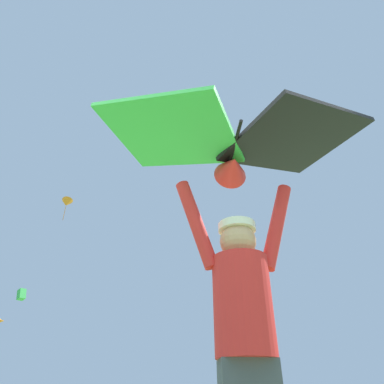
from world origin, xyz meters
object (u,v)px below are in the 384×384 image
object	(u,v)px
held_stunt_kite	(233,144)
distant_kite_green_high_left	(21,294)
distant_kite_orange_overhead_distant	(67,203)
kite_flyer_person	(245,335)
distant_kite_magenta_low_left	(240,243)
distant_kite_teal_high_right	(221,177)

from	to	relation	value
held_stunt_kite	distant_kite_green_high_left	world-z (taller)	distant_kite_green_high_left
distant_kite_green_high_left	distant_kite_orange_overhead_distant	bearing A→B (deg)	-64.27
kite_flyer_person	distant_kite_magenta_low_left	xyz separation A→B (m)	(9.03, 27.45, 12.73)
held_stunt_kite	distant_kite_magenta_low_left	bearing A→B (deg)	71.83
kite_flyer_person	distant_kite_teal_high_right	distance (m)	29.35
distant_kite_green_high_left	distant_kite_orange_overhead_distant	distance (m)	9.89
distant_kite_teal_high_right	distant_kite_green_high_left	bearing A→B (deg)	162.49
distant_kite_orange_overhead_distant	distant_kite_teal_high_right	world-z (taller)	distant_kite_teal_high_right
kite_flyer_person	held_stunt_kite	distance (m)	1.29
distant_kite_orange_overhead_distant	distant_kite_teal_high_right	size ratio (longest dim) A/B	1.74
held_stunt_kite	distant_kite_orange_overhead_distant	distance (m)	23.47
kite_flyer_person	distant_kite_orange_overhead_distant	bearing A→B (deg)	106.39
distant_kite_magenta_low_left	distant_kite_teal_high_right	distance (m)	6.83
distant_kite_orange_overhead_distant	distant_kite_teal_high_right	distance (m)	13.66
distant_kite_green_high_left	distant_kite_teal_high_right	xyz separation A→B (m)	(16.00, -5.05, 9.97)
distant_kite_green_high_left	distant_kite_teal_high_right	bearing A→B (deg)	-17.51
distant_kite_magenta_low_left	distant_kite_teal_high_right	xyz separation A→B (m)	(-2.76, -4.44, 4.39)
distant_kite_orange_overhead_distant	held_stunt_kite	bearing A→B (deg)	-73.70
held_stunt_kite	distant_kite_teal_high_right	size ratio (longest dim) A/B	1.96
held_stunt_kite	distant_kite_orange_overhead_distant	world-z (taller)	distant_kite_orange_overhead_distant
distant_kite_orange_overhead_distant	distant_kite_teal_high_right	xyz separation A→B (m)	(12.18, 2.88, 5.48)
distant_kite_green_high_left	distant_kite_teal_high_right	distance (m)	19.52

